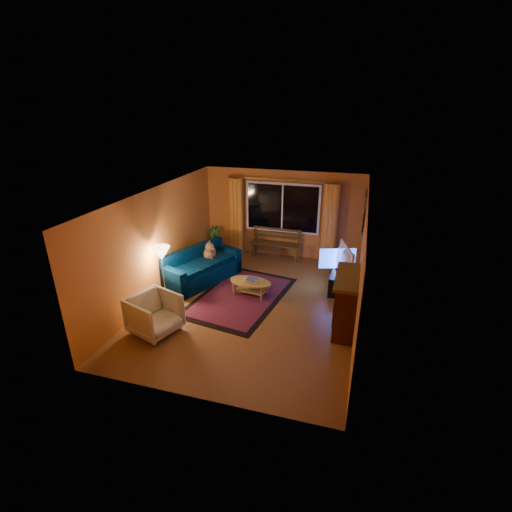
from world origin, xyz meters
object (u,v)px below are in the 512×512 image
(sofa, at_px, (201,266))
(armchair, at_px, (154,313))
(bench, at_px, (275,251))
(floor_lamp, at_px, (163,274))
(coffee_table, at_px, (250,288))
(tv_console, at_px, (340,280))

(sofa, xyz_separation_m, armchair, (0.05, -2.32, 0.02))
(bench, bearing_deg, floor_lamp, -118.50)
(coffee_table, bearing_deg, tv_console, 25.18)
(sofa, xyz_separation_m, floor_lamp, (-0.42, -1.09, 0.22))
(bench, relative_size, floor_lamp, 1.13)
(floor_lamp, relative_size, tv_console, 1.12)
(sofa, distance_m, floor_lamp, 1.19)
(bench, height_order, sofa, sofa)
(bench, xyz_separation_m, tv_console, (1.95, -1.44, 0.02))
(bench, bearing_deg, coffee_table, -88.37)
(sofa, height_order, armchair, armchair)
(sofa, bearing_deg, bench, 77.65)
(armchair, bearing_deg, coffee_table, -15.68)
(armchair, xyz_separation_m, coffee_table, (1.35, 1.96, -0.25))
(bench, distance_m, floor_lamp, 3.64)
(armchair, distance_m, coffee_table, 2.39)
(armchair, bearing_deg, sofa, 20.17)
(floor_lamp, height_order, tv_console, floor_lamp)
(armchair, bearing_deg, tv_console, -30.09)
(sofa, xyz_separation_m, tv_console, (3.38, 0.57, -0.18))
(coffee_table, height_order, tv_console, tv_console)
(armchair, relative_size, tv_console, 0.76)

